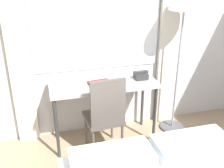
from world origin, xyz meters
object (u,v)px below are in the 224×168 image
telephone (141,75)px  book (100,83)px  desk (104,88)px  standing_lamp (184,8)px  desk_chair (105,113)px

telephone → book: 0.51m
desk → standing_lamp: standing_lamp is taller
desk → standing_lamp: size_ratio=0.67×
desk → standing_lamp: bearing=0.6°
standing_lamp → telephone: standing_lamp is taller
desk → desk_chair: 0.32m
book → desk: bearing=32.5°
desk_chair → book: (-0.01, 0.22, 0.27)m
desk → desk_chair: (-0.05, -0.25, -0.19)m
book → telephone: bearing=4.2°
standing_lamp → telephone: bearing=-179.3°
standing_lamp → telephone: (-0.49, -0.01, -0.76)m
standing_lamp → desk: bearing=-179.4°
desk_chair → telephone: size_ratio=5.69×
desk_chair → book: 0.35m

